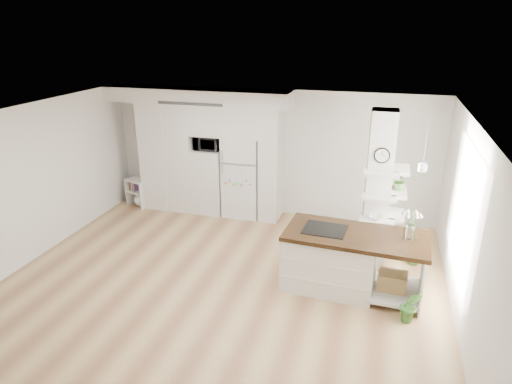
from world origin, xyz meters
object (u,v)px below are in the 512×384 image
at_px(refrigerator, 243,176).
at_px(kitchen_island, 338,259).
at_px(floor_plant_a, 410,306).
at_px(bookshelf, 139,194).

relative_size(refrigerator, kitchen_island, 0.79).
relative_size(kitchen_island, floor_plant_a, 4.28).
distance_m(refrigerator, floor_plant_a, 4.62).
height_order(kitchen_island, floor_plant_a, kitchen_island).
distance_m(kitchen_island, bookshelf, 5.26).
height_order(bookshelf, floor_plant_a, bookshelf).
relative_size(refrigerator, floor_plant_a, 3.39).
xyz_separation_m(refrigerator, floor_plant_a, (3.41, -3.05, -0.62)).
bearing_deg(floor_plant_a, refrigerator, 138.11).
height_order(kitchen_island, bookshelf, kitchen_island).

